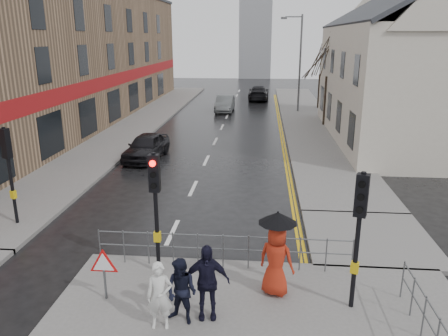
% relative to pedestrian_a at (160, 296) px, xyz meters
% --- Properties ---
extents(ground, '(120.00, 120.00, 0.00)m').
position_rel_pedestrian_a_xyz_m(ground, '(-0.81, 2.17, -0.93)').
color(ground, black).
rests_on(ground, ground).
extents(left_pavement, '(4.00, 44.00, 0.14)m').
position_rel_pedestrian_a_xyz_m(left_pavement, '(-7.31, 25.17, -0.86)').
color(left_pavement, '#605E5B').
rests_on(left_pavement, ground).
extents(right_pavement, '(4.00, 40.00, 0.14)m').
position_rel_pedestrian_a_xyz_m(right_pavement, '(5.69, 27.17, -0.86)').
color(right_pavement, '#605E5B').
rests_on(right_pavement, ground).
extents(pavement_bridge_right, '(4.00, 4.20, 0.14)m').
position_rel_pedestrian_a_xyz_m(pavement_bridge_right, '(5.69, 5.17, -0.86)').
color(pavement_bridge_right, '#605E5B').
rests_on(pavement_bridge_right, ground).
extents(building_left_terrace, '(8.00, 42.00, 10.00)m').
position_rel_pedestrian_a_xyz_m(building_left_terrace, '(-12.81, 24.17, 4.07)').
color(building_left_terrace, '#907053').
rests_on(building_left_terrace, ground).
extents(building_right_cream, '(9.00, 16.40, 10.10)m').
position_rel_pedestrian_a_xyz_m(building_right_cream, '(11.19, 20.17, 3.85)').
color(building_right_cream, beige).
rests_on(building_right_cream, ground).
extents(church_tower, '(5.00, 5.00, 18.00)m').
position_rel_pedestrian_a_xyz_m(church_tower, '(0.69, 64.17, 8.07)').
color(church_tower, gray).
rests_on(church_tower, ground).
extents(traffic_signal_near_left, '(0.28, 0.27, 3.40)m').
position_rel_pedestrian_a_xyz_m(traffic_signal_near_left, '(-0.61, 2.37, 1.53)').
color(traffic_signal_near_left, black).
rests_on(traffic_signal_near_left, near_pavement).
extents(traffic_signal_near_right, '(0.34, 0.33, 3.40)m').
position_rel_pedestrian_a_xyz_m(traffic_signal_near_right, '(4.39, 1.17, 1.53)').
color(traffic_signal_near_right, black).
rests_on(traffic_signal_near_right, near_pavement).
extents(traffic_signal_far_left, '(0.34, 0.33, 3.40)m').
position_rel_pedestrian_a_xyz_m(traffic_signal_far_left, '(-6.30, 5.17, 1.53)').
color(traffic_signal_far_left, black).
rests_on(traffic_signal_far_left, left_pavement).
extents(guard_railing_front, '(7.14, 0.04, 1.00)m').
position_rel_pedestrian_a_xyz_m(guard_railing_front, '(1.14, 2.77, -0.07)').
color(guard_railing_front, '#595B5E').
rests_on(guard_railing_front, near_pavement).
extents(guard_railing_side, '(0.04, 4.54, 1.00)m').
position_rel_pedestrian_a_xyz_m(guard_railing_side, '(5.69, -0.58, -0.08)').
color(guard_railing_side, '#595B5E').
rests_on(guard_railing_side, near_pavement).
extents(warning_sign, '(0.80, 0.07, 1.35)m').
position_rel_pedestrian_a_xyz_m(warning_sign, '(-1.61, 0.96, 0.11)').
color(warning_sign, '#595B5E').
rests_on(warning_sign, near_pavement).
extents(street_lamp, '(1.83, 0.25, 8.00)m').
position_rel_pedestrian_a_xyz_m(street_lamp, '(5.01, 30.17, 3.78)').
color(street_lamp, '#595B5E').
rests_on(street_lamp, right_pavement).
extents(tree_near, '(2.40, 2.40, 6.58)m').
position_rel_pedestrian_a_xyz_m(tree_near, '(6.69, 24.17, 4.21)').
color(tree_near, black).
rests_on(tree_near, right_pavement).
extents(tree_far, '(2.40, 2.40, 5.64)m').
position_rel_pedestrian_a_xyz_m(tree_far, '(7.19, 32.17, 3.49)').
color(tree_far, black).
rests_on(tree_far, right_pavement).
extents(pedestrian_a, '(0.61, 0.44, 1.58)m').
position_rel_pedestrian_a_xyz_m(pedestrian_a, '(0.00, 0.00, 0.00)').
color(pedestrian_a, silver).
rests_on(pedestrian_a, near_pavement).
extents(pedestrian_b, '(0.92, 0.82, 1.56)m').
position_rel_pedestrian_a_xyz_m(pedestrian_b, '(0.45, 0.22, -0.01)').
color(pedestrian_b, black).
rests_on(pedestrian_b, near_pavement).
extents(pedestrian_with_umbrella, '(1.07, 0.96, 2.20)m').
position_rel_pedestrian_a_xyz_m(pedestrian_with_umbrella, '(2.58, 1.59, 0.37)').
color(pedestrian_with_umbrella, '#A42613').
rests_on(pedestrian_with_umbrella, near_pavement).
extents(pedestrian_d, '(1.11, 0.56, 1.82)m').
position_rel_pedestrian_a_xyz_m(pedestrian_d, '(0.97, 0.47, 0.12)').
color(pedestrian_d, black).
rests_on(pedestrian_d, near_pavement).
extents(car_parked, '(2.03, 4.21, 1.39)m').
position_rel_pedestrian_a_xyz_m(car_parked, '(-4.05, 14.17, -0.24)').
color(car_parked, black).
rests_on(car_parked, ground).
extents(car_mid, '(1.53, 4.20, 1.38)m').
position_rel_pedestrian_a_xyz_m(car_mid, '(-1.20, 30.17, -0.24)').
color(car_mid, '#505455').
rests_on(car_mid, ground).
extents(car_far, '(2.14, 5.10, 1.47)m').
position_rel_pedestrian_a_xyz_m(car_far, '(1.67, 37.73, -0.19)').
color(car_far, black).
rests_on(car_far, ground).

